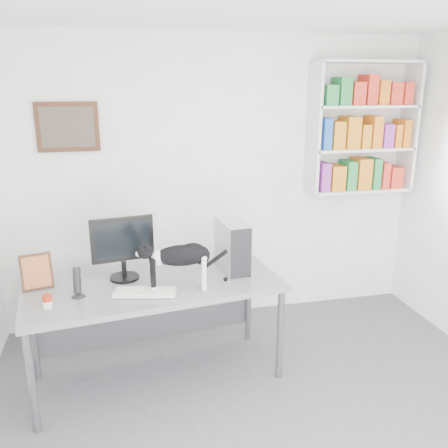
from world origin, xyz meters
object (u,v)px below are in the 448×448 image
at_px(leaning_print, 36,271).
at_px(monitor, 123,248).
at_px(desk, 157,333).
at_px(bookshelf, 363,128).
at_px(cat, 180,267).
at_px(keyboard, 145,292).
at_px(speaker, 77,282).
at_px(pc_tower, 232,246).
at_px(soup_can, 47,301).

bearing_deg(leaning_print, monitor, -10.62).
bearing_deg(desk, leaning_print, 163.00).
bearing_deg(bookshelf, desk, -157.60).
distance_m(bookshelf, cat, 2.32).
height_order(bookshelf, keyboard, bookshelf).
bearing_deg(bookshelf, speaker, -160.49).
xyz_separation_m(desk, monitor, (-0.22, 0.19, 0.65)).
relative_size(pc_tower, soup_can, 4.39).
height_order(bookshelf, speaker, bookshelf).
bearing_deg(keyboard, bookshelf, 36.95).
distance_m(pc_tower, cat, 0.57).
bearing_deg(soup_can, monitor, 36.67).
height_order(bookshelf, monitor, bookshelf).
bearing_deg(cat, monitor, 144.02).
distance_m(bookshelf, monitor, 2.54).
relative_size(desk, soup_can, 20.72).
height_order(desk, monitor, monitor).
distance_m(leaning_print, cat, 1.06).
distance_m(monitor, pc_tower, 0.86).
relative_size(keyboard, pc_tower, 1.09).
bearing_deg(bookshelf, cat, -152.77).
height_order(speaker, soup_can, speaker).
height_order(pc_tower, cat, pc_tower).
bearing_deg(pc_tower, bookshelf, 19.18).
bearing_deg(soup_can, leaning_print, 107.23).
distance_m(monitor, cat, 0.51).
bearing_deg(leaning_print, desk, -24.33).
distance_m(keyboard, soup_can, 0.66).
height_order(keyboard, soup_can, soup_can).
height_order(leaning_print, cat, cat).
bearing_deg(leaning_print, keyboard, -34.69).
xyz_separation_m(pc_tower, speaker, (-1.19, -0.27, -0.09)).
relative_size(pc_tower, speaker, 1.77).
bearing_deg(keyboard, desk, 70.89).
xyz_separation_m(bookshelf, monitor, (-2.31, -0.67, -0.80)).
relative_size(monitor, leaning_print, 1.83).
relative_size(monitor, soup_can, 5.50).
relative_size(pc_tower, cat, 0.68).
xyz_separation_m(keyboard, leaning_print, (-0.77, 0.28, 0.12)).
height_order(monitor, pc_tower, monitor).
height_order(keyboard, pc_tower, pc_tower).
bearing_deg(speaker, cat, 10.49).
bearing_deg(leaning_print, cat, -29.24).
distance_m(pc_tower, leaning_print, 1.50).
xyz_separation_m(monitor, cat, (0.40, -0.31, -0.07)).
bearing_deg(keyboard, pc_tower, 36.76).
relative_size(bookshelf, leaning_print, 4.47).
bearing_deg(bookshelf, soup_can, -159.46).
height_order(keyboard, speaker, speaker).
xyz_separation_m(desk, soup_can, (-0.74, -0.20, 0.44)).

